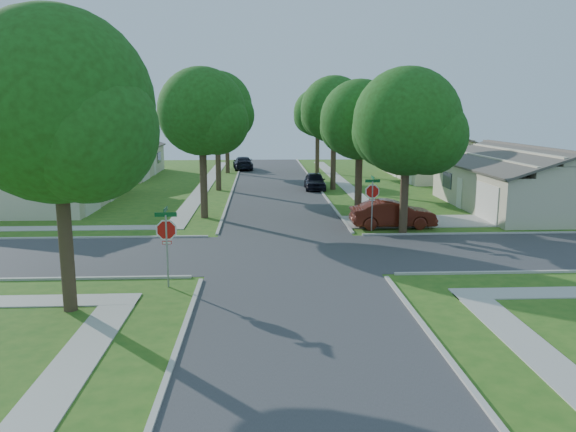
% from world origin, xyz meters
% --- Properties ---
extents(ground, '(100.00, 100.00, 0.00)m').
position_xyz_m(ground, '(0.00, 0.00, 0.00)').
color(ground, '#2A5A18').
rests_on(ground, ground).
extents(road_ns, '(7.00, 100.00, 0.02)m').
position_xyz_m(road_ns, '(0.00, 0.00, 0.00)').
color(road_ns, '#333335').
rests_on(road_ns, ground).
extents(sidewalk_ne, '(1.20, 40.00, 0.04)m').
position_xyz_m(sidewalk_ne, '(6.10, 26.00, 0.02)').
color(sidewalk_ne, '#9E9B91').
rests_on(sidewalk_ne, ground).
extents(sidewalk_nw, '(1.20, 40.00, 0.04)m').
position_xyz_m(sidewalk_nw, '(-6.10, 26.00, 0.02)').
color(sidewalk_nw, '#9E9B91').
rests_on(sidewalk_nw, ground).
extents(driveway, '(8.80, 3.60, 0.05)m').
position_xyz_m(driveway, '(7.90, 7.10, 0.03)').
color(driveway, '#9E9B91').
rests_on(driveway, ground).
extents(stop_sign_sw, '(1.05, 0.80, 2.98)m').
position_xyz_m(stop_sign_sw, '(-4.70, -4.70, 2.03)').
color(stop_sign_sw, gray).
rests_on(stop_sign_sw, ground).
extents(stop_sign_ne, '(1.05, 0.80, 2.98)m').
position_xyz_m(stop_sign_ne, '(4.70, 4.70, 2.03)').
color(stop_sign_ne, gray).
rests_on(stop_sign_ne, ground).
extents(tree_e_near, '(4.97, 4.80, 8.28)m').
position_xyz_m(tree_e_near, '(4.75, 9.01, 5.64)').
color(tree_e_near, '#38281C').
rests_on(tree_e_near, ground).
extents(tree_e_mid, '(5.59, 5.40, 9.21)m').
position_xyz_m(tree_e_mid, '(4.76, 21.01, 6.25)').
color(tree_e_mid, '#38281C').
rests_on(tree_e_mid, ground).
extents(tree_e_far, '(5.17, 5.00, 8.72)m').
position_xyz_m(tree_e_far, '(4.75, 34.01, 5.98)').
color(tree_e_far, '#38281C').
rests_on(tree_e_far, ground).
extents(tree_w_near, '(5.38, 5.20, 8.97)m').
position_xyz_m(tree_w_near, '(-4.64, 9.01, 6.12)').
color(tree_w_near, '#38281C').
rests_on(tree_w_near, ground).
extents(tree_w_mid, '(5.80, 5.60, 9.56)m').
position_xyz_m(tree_w_mid, '(-4.64, 21.01, 6.49)').
color(tree_w_mid, '#38281C').
rests_on(tree_w_mid, ground).
extents(tree_w_far, '(4.76, 4.60, 8.04)m').
position_xyz_m(tree_w_far, '(-4.65, 34.01, 5.51)').
color(tree_w_far, '#38281C').
rests_on(tree_w_far, ground).
extents(tree_sw_corner, '(6.21, 6.00, 9.55)m').
position_xyz_m(tree_sw_corner, '(-7.44, -6.99, 6.26)').
color(tree_sw_corner, '#38281C').
rests_on(tree_sw_corner, ground).
extents(tree_ne_corner, '(5.80, 5.60, 8.66)m').
position_xyz_m(tree_ne_corner, '(6.36, 4.21, 5.59)').
color(tree_ne_corner, '#38281C').
rests_on(tree_ne_corner, ground).
extents(house_ne_near, '(8.42, 13.60, 4.23)m').
position_xyz_m(house_ne_near, '(15.99, 11.00, 1.52)').
color(house_ne_near, '#B8AF91').
rests_on(house_ne_near, ground).
extents(house_ne_far, '(8.42, 13.60, 4.23)m').
position_xyz_m(house_ne_far, '(15.99, 29.00, 1.52)').
color(house_ne_far, '#B8AF91').
rests_on(house_ne_far, ground).
extents(house_nw_near, '(8.42, 13.60, 4.23)m').
position_xyz_m(house_nw_near, '(-15.99, 15.00, 1.52)').
color(house_nw_near, '#B8AF91').
rests_on(house_nw_near, ground).
extents(house_nw_far, '(8.42, 13.60, 4.23)m').
position_xyz_m(house_nw_far, '(-15.99, 32.00, 1.52)').
color(house_nw_far, '#B8AF91').
rests_on(house_nw_far, ground).
extents(car_driveway, '(4.69, 1.71, 1.54)m').
position_xyz_m(car_driveway, '(6.04, 5.50, 0.77)').
color(car_driveway, '#511A10').
rests_on(car_driveway, ground).
extents(car_curb_east, '(1.77, 4.16, 1.40)m').
position_xyz_m(car_curb_east, '(3.20, 21.11, 0.70)').
color(car_curb_east, black).
rests_on(car_curb_east, ground).
extents(car_curb_west, '(2.48, 5.16, 1.45)m').
position_xyz_m(car_curb_west, '(-3.20, 37.28, 0.72)').
color(car_curb_west, black).
rests_on(car_curb_west, ground).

